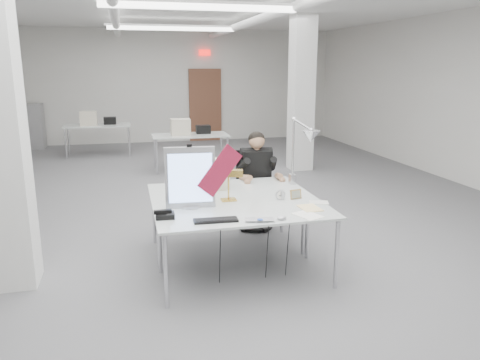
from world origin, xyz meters
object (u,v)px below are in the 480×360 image
(monitor, at_px, (190,178))
(architect_lamp, at_px, (301,152))
(seated_person, at_px, (257,165))
(bankers_lamp, at_px, (228,184))
(beige_monitor, at_px, (211,174))
(desk_main, at_px, (245,212))
(desk_phone, at_px, (165,216))
(office_chair, at_px, (255,188))
(laptop, at_px, (260,221))

(monitor, xyz_separation_m, architect_lamp, (1.36, 0.44, 0.13))
(seated_person, xyz_separation_m, bankers_lamp, (-0.62, -1.09, 0.04))
(beige_monitor, height_order, architect_lamp, architect_lamp)
(desk_main, xyz_separation_m, seated_person, (0.54, 1.50, 0.16))
(desk_main, bearing_deg, beige_monitor, 99.50)
(desk_main, bearing_deg, desk_phone, -178.18)
(desk_phone, bearing_deg, desk_main, 4.46)
(seated_person, xyz_separation_m, desk_phone, (-1.34, -1.52, -0.12))
(monitor, xyz_separation_m, desk_phone, (-0.29, -0.28, -0.29))
(office_chair, height_order, beige_monitor, office_chair)
(monitor, relative_size, bankers_lamp, 1.67)
(desk_main, distance_m, office_chair, 1.65)
(monitor, distance_m, architect_lamp, 1.44)
(beige_monitor, bearing_deg, laptop, -87.65)
(monitor, bearing_deg, desk_main, -22.12)
(laptop, relative_size, architect_lamp, 0.31)
(desk_main, bearing_deg, office_chair, 70.71)
(architect_lamp, bearing_deg, bankers_lamp, -140.54)
(seated_person, relative_size, monitor, 1.55)
(desk_phone, bearing_deg, office_chair, 52.12)
(architect_lamp, bearing_deg, beige_monitor, -173.23)
(office_chair, distance_m, architect_lamp, 1.10)
(seated_person, relative_size, bankers_lamp, 2.59)
(office_chair, relative_size, architect_lamp, 1.26)
(office_chair, xyz_separation_m, bankers_lamp, (-0.62, -1.14, 0.38))
(desk_phone, xyz_separation_m, architect_lamp, (1.65, 0.73, 0.43))
(laptop, bearing_deg, beige_monitor, 108.94)
(desk_main, distance_m, laptop, 0.38)
(seated_person, distance_m, architect_lamp, 0.90)
(monitor, height_order, desk_phone, monitor)
(monitor, height_order, bankers_lamp, monitor)
(office_chair, bearing_deg, laptop, -100.12)
(desk_phone, bearing_deg, bankers_lamp, 33.65)
(desk_main, height_order, architect_lamp, architect_lamp)
(office_chair, distance_m, beige_monitor, 0.97)
(laptop, height_order, architect_lamp, architect_lamp)
(bankers_lamp, relative_size, architect_lamp, 0.42)
(laptop, bearing_deg, desk_main, 107.55)
(seated_person, relative_size, laptop, 3.49)
(monitor, xyz_separation_m, laptop, (0.56, -0.64, -0.31))
(office_chair, height_order, monitor, monitor)
(office_chair, distance_m, monitor, 1.74)
(seated_person, distance_m, laptop, 1.94)
(bankers_lamp, distance_m, architect_lamp, 1.01)
(desk_main, height_order, monitor, monitor)
(office_chair, bearing_deg, monitor, -125.12)
(monitor, bearing_deg, office_chair, 55.23)
(monitor, distance_m, desk_phone, 0.50)
(bankers_lamp, relative_size, desk_phone, 2.12)
(seated_person, height_order, desk_phone, seated_person)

